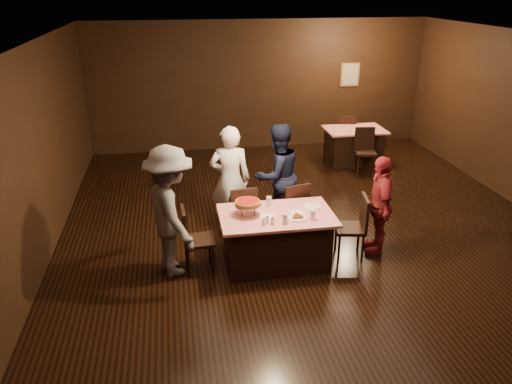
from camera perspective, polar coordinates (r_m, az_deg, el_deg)
room at (r=7.17m, az=7.64°, el=9.56°), size 10.00×10.04×3.02m
main_table at (r=7.15m, az=2.31°, el=-5.34°), size 1.60×1.00×0.77m
back_table at (r=11.41m, az=11.09°, el=5.23°), size 1.30×0.90×0.77m
chair_far_left at (r=7.71m, az=-1.74°, el=-2.39°), size 0.47×0.47×0.95m
chair_far_right at (r=7.85m, az=4.06°, el=-1.96°), size 0.51×0.51×0.95m
chair_end_left at (r=6.99m, az=-6.58°, el=-5.38°), size 0.44×0.44×0.95m
chair_end_right at (r=7.40m, az=10.71°, el=-3.96°), size 0.49×0.49×0.95m
chair_back_near at (r=10.77m, az=12.40°, el=4.55°), size 0.48×0.48×0.95m
chair_back_far at (r=11.93m, az=10.14°, el=6.51°), size 0.48×0.48×0.95m
diner_white_jacket at (r=7.89m, az=-2.96°, el=1.40°), size 0.69×0.49×1.76m
diner_navy_hoodie at (r=8.11m, az=2.46°, el=1.89°), size 1.03×0.94×1.73m
diner_grey_knit at (r=6.79m, az=-9.72°, el=-2.25°), size 1.04×1.35×1.84m
diner_red_shirt at (r=7.52m, az=13.92°, el=-1.44°), size 0.53×0.94×1.50m
pizza_stand at (r=6.88m, az=-0.96°, el=-1.26°), size 0.38×0.38×0.22m
plate_with_slice at (r=6.86m, az=4.72°, el=-2.84°), size 0.25×0.25×0.06m
plate_empty at (r=7.23m, az=6.38°, el=-1.67°), size 0.25×0.25×0.01m
glass_front_left at (r=6.70m, az=3.32°, el=-3.07°), size 0.08×0.08×0.14m
glass_front_right at (r=6.83m, az=6.50°, el=-2.63°), size 0.08×0.08×0.14m
glass_back at (r=7.21m, az=1.49°, el=-1.07°), size 0.08×0.08×0.14m
condiments at (r=6.68m, az=1.35°, el=-3.32°), size 0.17×0.10×0.09m
napkin_center at (r=7.04m, az=4.75°, el=-2.35°), size 0.19×0.19×0.01m
napkin_left at (r=6.91m, az=1.23°, el=-2.80°), size 0.21×0.21×0.01m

